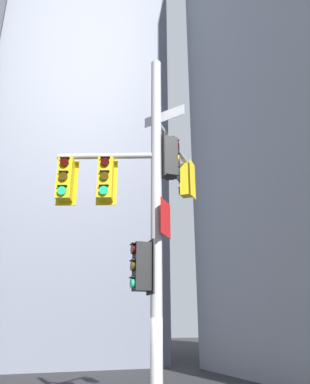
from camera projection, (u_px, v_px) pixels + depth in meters
The scene contains 2 objects.
building_mid_block at pixel (36, 151), 31.97m from camera, with size 17.93×17.93×33.50m, color slate.
signal_pole_assembly at pixel (148, 201), 8.63m from camera, with size 4.22×2.58×8.85m.
Camera 1 is at (-2.64, -7.36, 2.37)m, focal length 33.97 mm.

